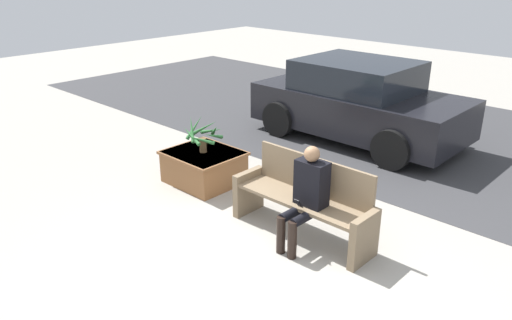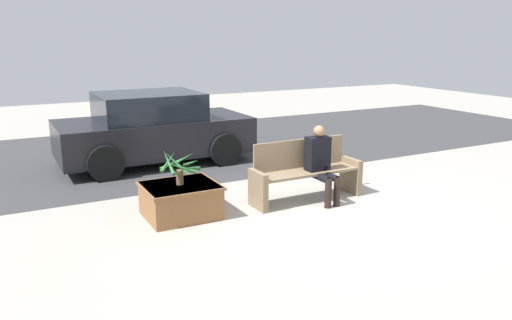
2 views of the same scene
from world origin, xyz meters
name	(u,v)px [view 1 (image 1 of 2)]	position (x,y,z in m)	size (l,w,h in m)	color
ground_plane	(268,263)	(0.00, 0.00, 0.00)	(30.00, 30.00, 0.00)	#9E998E
road_surface	(460,145)	(0.00, 5.22, 0.00)	(20.00, 6.00, 0.01)	#38383A
bench	(305,199)	(-0.13, 0.80, 0.45)	(1.85, 0.50, 0.95)	#7A664C
person_seated	(306,193)	(0.04, 0.60, 0.66)	(0.37, 0.59, 1.21)	black
planter_box	(204,166)	(-2.16, 0.96, 0.26)	(1.05, 0.93, 0.48)	brown
potted_plant	(203,134)	(-2.16, 0.97, 0.76)	(0.60, 0.60, 0.52)	brown
parked_car	(359,102)	(-1.58, 4.23, 0.71)	(3.81, 1.98, 1.45)	black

